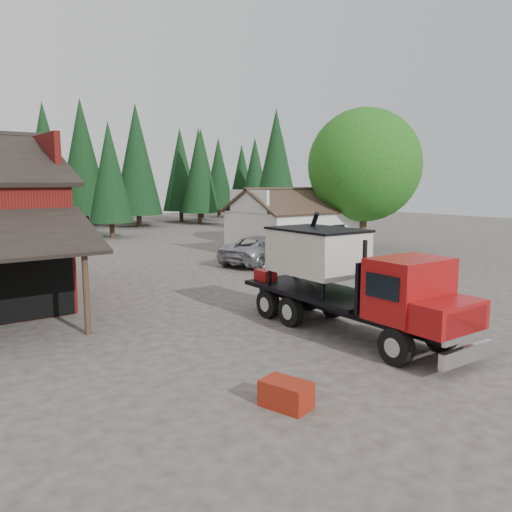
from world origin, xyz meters
TOP-DOWN VIEW (x-y plane):
  - ground at (0.00, 0.00)m, footprint 120.00×120.00m
  - farmhouse at (13.00, 13.00)m, footprint 8.60×6.42m
  - deciduous_tree at (17.01, 9.97)m, footprint 8.00×8.00m
  - conifer_backdrop at (0.00, 42.00)m, footprint 76.00×16.00m
  - near_pine_b at (6.00, 30.00)m, footprint 3.96×3.96m
  - near_pine_c at (22.00, 26.00)m, footprint 4.84×4.84m
  - feed_truck at (1.36, -2.97)m, footprint 2.67×8.83m
  - silver_car at (8.00, 10.00)m, footprint 6.78×4.46m
  - equip_box at (-3.87, -6.00)m, footprint 0.97×1.25m

SIDE VIEW (x-z plane):
  - ground at x=0.00m, z-range 0.00..0.00m
  - conifer_backdrop at x=0.00m, z-range -8.00..8.00m
  - equip_box at x=-3.87m, z-range 0.00..0.60m
  - silver_car at x=8.00m, z-range 0.00..1.73m
  - farmhouse at x=13.00m, z-range -0.66..3.99m
  - feed_truck at x=1.36m, z-range -0.13..3.82m
  - near_pine_b at x=6.00m, z-range 0.69..11.09m
  - deciduous_tree at x=17.01m, z-range 0.81..11.01m
  - near_pine_c at x=22.00m, z-range 0.69..13.09m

